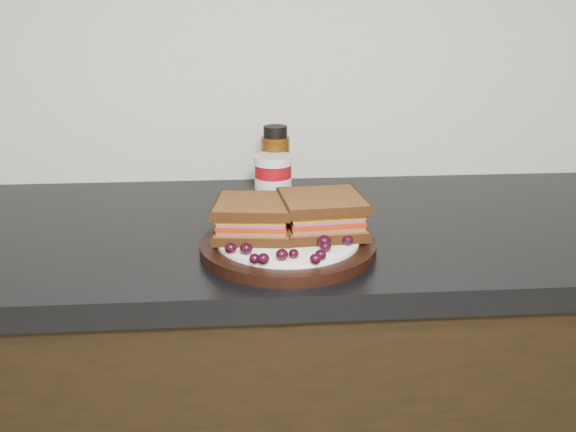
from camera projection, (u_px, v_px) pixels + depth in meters
name	position (u px, v px, depth m)	size (l,w,h in m)	color
countertop	(248.00, 235.00, 1.15)	(3.98, 0.60, 0.04)	black
plate	(288.00, 246.00, 1.02)	(0.28, 0.28, 0.02)	black
sandwich_left	(254.00, 218.00, 1.02)	(0.12, 0.12, 0.06)	brown
sandwich_right	(322.00, 214.00, 1.03)	(0.13, 0.13, 0.06)	brown
grape_0	(231.00, 248.00, 0.95)	(0.02, 0.02, 0.02)	black
grape_1	(246.00, 248.00, 0.95)	(0.02, 0.02, 0.02)	black
grape_2	(255.00, 259.00, 0.91)	(0.02, 0.02, 0.01)	black
grape_3	(263.00, 259.00, 0.91)	(0.02, 0.02, 0.02)	black
grape_4	(282.00, 255.00, 0.92)	(0.02, 0.02, 0.02)	black
grape_5	(294.00, 254.00, 0.93)	(0.02, 0.02, 0.01)	black
grape_6	(315.00, 259.00, 0.91)	(0.02, 0.02, 0.02)	black
grape_7	(321.00, 255.00, 0.93)	(0.02, 0.02, 0.02)	black
grape_8	(326.00, 247.00, 0.96)	(0.02, 0.02, 0.02)	black
grape_9	(324.00, 241.00, 0.97)	(0.02, 0.02, 0.02)	black
grape_10	(348.00, 240.00, 0.98)	(0.02, 0.02, 0.02)	black
grape_11	(337.00, 236.00, 1.00)	(0.02, 0.02, 0.02)	black
grape_12	(342.00, 229.00, 1.02)	(0.02, 0.02, 0.02)	black
grape_13	(332.00, 224.00, 1.05)	(0.02, 0.02, 0.02)	black
grape_14	(317.00, 223.00, 1.06)	(0.02, 0.02, 0.02)	black
grape_15	(265.00, 224.00, 1.05)	(0.02, 0.02, 0.02)	black
grape_16	(248.00, 224.00, 1.05)	(0.02, 0.02, 0.02)	black
grape_17	(242.00, 229.00, 1.03)	(0.02, 0.02, 0.02)	black
grape_18	(234.00, 232.00, 1.01)	(0.02, 0.02, 0.02)	black
grape_19	(233.00, 235.00, 1.00)	(0.02, 0.02, 0.02)	black
grape_20	(265.00, 229.00, 1.03)	(0.02, 0.02, 0.02)	black
grape_21	(251.00, 230.00, 1.03)	(0.02, 0.02, 0.01)	black
grape_22	(244.00, 236.00, 1.00)	(0.02, 0.02, 0.01)	black
condiment_jar	(273.00, 183.00, 1.21)	(0.07, 0.07, 0.11)	maroon
oil_bottle	(276.00, 165.00, 1.24)	(0.06, 0.06, 0.15)	#462407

